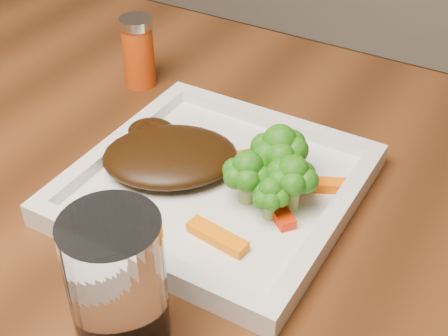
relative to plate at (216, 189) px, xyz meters
The scene contains 13 objects.
plate is the anchor object (origin of this frame).
steak 0.06m from the plate, behind, with size 0.14×0.11×0.03m, color black.
broccoli_0 0.08m from the plate, 32.63° to the left, with size 0.06×0.06×0.07m, color #346911, non-canonical shape.
broccoli_1 0.09m from the plate, ahead, with size 0.06×0.06×0.06m, color #367A14, non-canonical shape.
broccoli_2 0.08m from the plate, 13.39° to the right, with size 0.04×0.04×0.06m, color #176C12, non-canonical shape.
broccoli_3 0.05m from the plate, ahead, with size 0.05×0.05×0.06m, color #177914, non-canonical shape.
carrot_0 0.08m from the plate, 58.08° to the right, with size 0.06×0.02×0.01m, color orange.
carrot_3 0.11m from the plate, 26.11° to the left, with size 0.06×0.02×0.01m, color #FB6404.
carrot_4 0.06m from the plate, 73.71° to the left, with size 0.05×0.01×0.01m, color orange.
carrot_5 0.07m from the plate, ahead, with size 0.06×0.02×0.01m, color red.
carrot_6 0.06m from the plate, 16.17° to the left, with size 0.06×0.02×0.01m, color #FF2604.
spice_shaker 0.25m from the plate, 144.35° to the left, with size 0.04×0.04×0.09m, color #C63B0B.
drinking_glass 0.20m from the plate, 82.10° to the right, with size 0.08×0.08×0.12m, color silver.
Camera 1 is at (0.66, -0.23, 1.17)m, focal length 50.00 mm.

